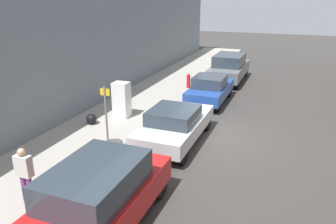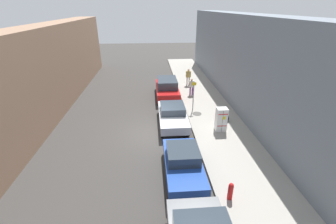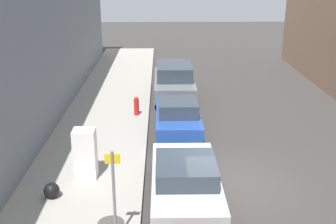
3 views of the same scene
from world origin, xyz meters
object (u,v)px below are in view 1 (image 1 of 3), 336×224
parked_suv_red (97,198)px  fire_hydrant (188,81)px  street_sign_post (106,116)px  discarded_refrigerator (122,100)px  parked_hatchback_blue (210,89)px  pedestrian_standing_near (24,172)px  parked_sedan_silver (175,124)px  trash_bag (92,119)px  parked_suv_gray (229,67)px

parked_suv_red → fire_hydrant: bearing=98.1°
street_sign_post → fire_hydrant: size_ratio=2.83×
discarded_refrigerator → parked_hatchback_blue: bearing=52.4°
parked_hatchback_blue → fire_hydrant: bearing=134.0°
pedestrian_standing_near → parked_sedan_silver: bearing=-124.5°
pedestrian_standing_near → parked_suv_red: (2.25, -0.10, -0.17)m
discarded_refrigerator → pedestrian_standing_near: 6.71m
trash_bag → pedestrian_standing_near: bearing=-73.5°
street_sign_post → fire_hydrant: 9.18m
street_sign_post → parked_suv_red: 3.94m
fire_hydrant → parked_hatchback_blue: bearing=-46.0°
trash_bag → parked_suv_red: 6.73m
parked_sedan_silver → parked_suv_red: bearing=-90.0°
pedestrian_standing_near → parked_suv_red: size_ratio=0.33×
parked_hatchback_blue → street_sign_post: bearing=-103.9°
fire_hydrant → trash_bag: fire_hydrant is taller
fire_hydrant → parked_suv_red: size_ratio=0.18×
trash_bag → parked_suv_gray: (3.85, 10.20, 0.53)m
street_sign_post → pedestrian_standing_near: size_ratio=1.52×
trash_bag → pedestrian_standing_near: 5.67m
street_sign_post → pedestrian_standing_near: bearing=-97.7°
discarded_refrigerator → pedestrian_standing_near: bearing=-83.1°
fire_hydrant → parked_suv_gray: (1.78, 3.11, 0.33)m
parked_hatchback_blue → parked_suv_red: bearing=-90.0°
street_sign_post → fire_hydrant: bearing=89.9°
pedestrian_standing_near → parked_hatchback_blue: (2.25, 10.64, -0.30)m
discarded_refrigerator → parked_sedan_silver: (3.06, -1.39, -0.21)m
pedestrian_standing_near → parked_hatchback_blue: bearing=-113.3°
parked_sedan_silver → parked_hatchback_blue: parked_hatchback_blue is taller
discarded_refrigerator → street_sign_post: bearing=-69.2°
fire_hydrant → parked_hatchback_blue: (1.78, -1.85, 0.16)m
trash_bag → parked_sedan_silver: parked_sedan_silver is taller
parked_hatchback_blue → parked_suv_gray: bearing=90.0°
discarded_refrigerator → fire_hydrant: 5.97m
trash_bag → fire_hydrant: bearing=73.7°
discarded_refrigerator → parked_suv_red: (3.06, -6.76, -0.08)m
parked_suv_red → parked_hatchback_blue: bearing=90.0°
street_sign_post → fire_hydrant: (0.02, 9.13, -0.91)m
street_sign_post → parked_sedan_silver: 2.74m
parked_hatchback_blue → discarded_refrigerator: bearing=-127.6°
parked_suv_red → parked_hatchback_blue: size_ratio=1.17×
street_sign_post → parked_hatchback_blue: 7.54m
trash_bag → parked_suv_gray: bearing=69.3°
fire_hydrant → parked_suv_red: bearing=-81.9°
fire_hydrant → pedestrian_standing_near: 12.50m
discarded_refrigerator → parked_suv_gray: parked_suv_gray is taller
parked_suv_gray → parked_sedan_silver: bearing=-90.0°
street_sign_post → parked_hatchback_blue: (1.80, 7.29, -0.75)m
pedestrian_standing_near → discarded_refrigerator: bearing=-94.4°
parked_suv_red → parked_suv_gray: size_ratio=0.97×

